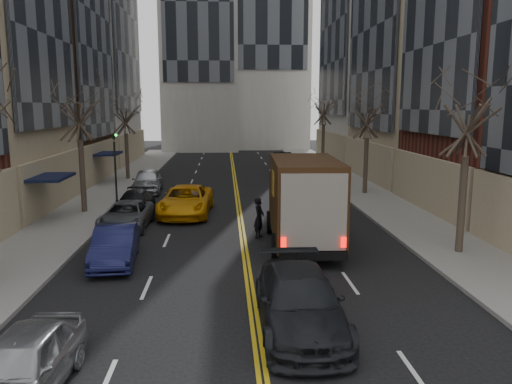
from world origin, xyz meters
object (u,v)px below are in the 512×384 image
at_px(taxi, 186,201).
at_px(ups_truck, 303,202).
at_px(observer_sedan, 300,301).
at_px(pedestrian, 259,218).

bearing_deg(taxi, ups_truck, -46.77).
height_order(observer_sedan, taxi, taxi).
distance_m(ups_truck, taxi, 8.74).
bearing_deg(pedestrian, observer_sedan, -155.52).
relative_size(observer_sedan, pedestrian, 2.92).
distance_m(ups_truck, observer_sedan, 8.40).
distance_m(observer_sedan, pedestrian, 9.73).
xyz_separation_m(ups_truck, taxi, (-5.57, 6.64, -1.15)).
height_order(observer_sedan, pedestrian, pedestrian).
xyz_separation_m(ups_truck, observer_sedan, (-1.37, -8.20, -1.16)).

